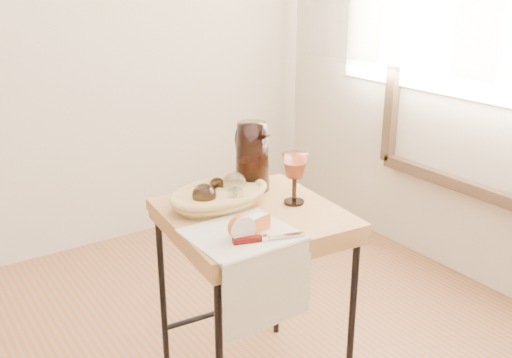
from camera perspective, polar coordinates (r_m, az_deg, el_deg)
curtain at (r=2.76m, az=22.48°, el=12.96°), size 0.02×1.00×2.20m
side_table at (r=2.08m, az=-0.32°, el=-12.23°), size 0.61×0.61×0.71m
tea_towel at (r=1.75m, az=-1.44°, el=-5.53°), size 0.31×0.28×0.01m
bread_basket at (r=1.96m, az=-3.64°, el=-1.86°), size 0.35×0.26×0.05m
goblet_lying_a at (r=1.95m, az=-4.61°, el=-1.20°), size 0.16×0.14×0.08m
goblet_lying_b at (r=1.96m, az=-2.14°, el=-0.97°), size 0.15×0.17×0.09m
pitcher at (r=2.07m, az=-0.37°, el=2.28°), size 0.22×0.28×0.29m
wine_goblet at (r=1.95m, az=3.87°, el=0.06°), size 0.09×0.09×0.18m
apple_half at (r=1.70m, az=-1.54°, el=-4.77°), size 0.09×0.06×0.08m
apple_wedge at (r=1.75m, az=-0.01°, el=-4.47°), size 0.08×0.05×0.05m
table_knife at (r=1.70m, az=1.04°, el=-5.83°), size 0.22×0.09×0.02m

